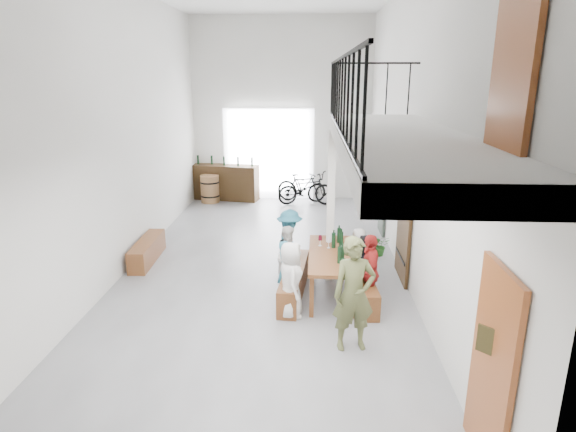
# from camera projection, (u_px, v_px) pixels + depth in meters

# --- Properties ---
(floor) EXTENTS (12.00, 12.00, 0.00)m
(floor) POSITION_uv_depth(u_px,v_px,m) (264.00, 269.00, 9.76)
(floor) COLOR slate
(floor) RESTS_ON ground
(room_walls) EXTENTS (12.00, 12.00, 12.00)m
(room_walls) POSITION_uv_depth(u_px,v_px,m) (261.00, 88.00, 8.76)
(room_walls) COLOR white
(room_walls) RESTS_ON ground
(gateway_portal) EXTENTS (2.80, 0.08, 2.80)m
(gateway_portal) POSITION_uv_depth(u_px,v_px,m) (269.00, 154.00, 15.08)
(gateway_portal) COLOR white
(gateway_portal) RESTS_ON ground
(right_wall_decor) EXTENTS (0.07, 8.28, 5.07)m
(right_wall_decor) POSITION_uv_depth(u_px,v_px,m) (426.00, 214.00, 7.36)
(right_wall_decor) COLOR brown
(right_wall_decor) RESTS_ON ground
(balcony) EXTENTS (1.52, 5.62, 4.00)m
(balcony) POSITION_uv_depth(u_px,v_px,m) (398.00, 146.00, 5.84)
(balcony) COLOR silver
(balcony) RESTS_ON ground
(tasting_table) EXTENTS (0.83, 1.97, 0.79)m
(tasting_table) POSITION_uv_depth(u_px,v_px,m) (332.00, 258.00, 8.43)
(tasting_table) COLOR brown
(tasting_table) RESTS_ON ground
(bench_inner) EXTENTS (0.52, 2.07, 0.47)m
(bench_inner) POSITION_uv_depth(u_px,v_px,m) (294.00, 281.00, 8.61)
(bench_inner) COLOR brown
(bench_inner) RESTS_ON ground
(bench_wall) EXTENTS (0.38, 1.94, 0.44)m
(bench_wall) POSITION_uv_depth(u_px,v_px,m) (363.00, 285.00, 8.50)
(bench_wall) COLOR brown
(bench_wall) RESTS_ON ground
(tableware) EXTENTS (0.45, 1.30, 0.35)m
(tableware) POSITION_uv_depth(u_px,v_px,m) (335.00, 241.00, 8.57)
(tableware) COLOR black
(tableware) RESTS_ON tasting_table
(side_bench) EXTENTS (0.41, 1.63, 0.46)m
(side_bench) POSITION_uv_depth(u_px,v_px,m) (147.00, 251.00, 10.13)
(side_bench) COLOR brown
(side_bench) RESTS_ON ground
(oak_barrel) EXTENTS (0.58, 0.58, 0.85)m
(oak_barrel) POSITION_uv_depth(u_px,v_px,m) (210.00, 189.00, 14.79)
(oak_barrel) COLOR brown
(oak_barrel) RESTS_ON ground
(serving_counter) EXTENTS (2.14, 0.92, 1.09)m
(serving_counter) POSITION_uv_depth(u_px,v_px,m) (225.00, 182.00, 15.10)
(serving_counter) COLOR #32210E
(serving_counter) RESTS_ON ground
(counter_bottles) EXTENTS (1.80, 0.37, 0.28)m
(counter_bottles) POSITION_uv_depth(u_px,v_px,m) (225.00, 161.00, 14.90)
(counter_bottles) COLOR black
(counter_bottles) RESTS_ON serving_counter
(guest_left_a) EXTENTS (0.50, 0.68, 1.27)m
(guest_left_a) POSITION_uv_depth(u_px,v_px,m) (291.00, 280.00, 7.70)
(guest_left_a) COLOR white
(guest_left_a) RESTS_ON ground
(guest_left_b) EXTENTS (0.38, 0.46, 1.07)m
(guest_left_b) POSITION_uv_depth(u_px,v_px,m) (285.00, 270.00, 8.35)
(guest_left_b) COLOR teal
(guest_left_b) RESTS_ON ground
(guest_left_c) EXTENTS (0.54, 0.63, 1.13)m
(guest_left_c) POSITION_uv_depth(u_px,v_px,m) (289.00, 255.00, 8.95)
(guest_left_c) COLOR white
(guest_left_c) RESTS_ON ground
(guest_left_d) EXTENTS (0.52, 0.87, 1.33)m
(guest_left_d) POSITION_uv_depth(u_px,v_px,m) (290.00, 243.00, 9.30)
(guest_left_d) COLOR teal
(guest_left_d) RESTS_ON ground
(guest_right_a) EXTENTS (0.34, 0.77, 1.30)m
(guest_right_a) POSITION_uv_depth(u_px,v_px,m) (370.00, 272.00, 7.97)
(guest_right_a) COLOR #A91F1D
(guest_right_a) RESTS_ON ground
(guest_right_b) EXTENTS (0.57, 1.11, 1.14)m
(guest_right_b) POSITION_uv_depth(u_px,v_px,m) (366.00, 265.00, 8.46)
(guest_right_b) COLOR black
(guest_right_b) RESTS_ON ground
(guest_right_c) EXTENTS (0.41, 0.55, 1.02)m
(guest_right_c) POSITION_uv_depth(u_px,v_px,m) (358.00, 254.00, 9.17)
(guest_right_c) COLOR white
(guest_right_c) RESTS_ON ground
(host_standing) EXTENTS (0.67, 0.51, 1.67)m
(host_standing) POSITION_uv_depth(u_px,v_px,m) (354.00, 294.00, 6.73)
(host_standing) COLOR brown
(host_standing) RESTS_ON ground
(potted_plant) EXTENTS (0.45, 0.40, 0.45)m
(potted_plant) POSITION_uv_depth(u_px,v_px,m) (380.00, 245.00, 10.45)
(potted_plant) COLOR #18501C
(potted_plant) RESTS_ON ground
(bicycle_near) EXTENTS (2.00, 1.31, 0.99)m
(bicycle_near) POSITION_uv_depth(u_px,v_px,m) (306.00, 187.00, 14.72)
(bicycle_near) COLOR black
(bicycle_near) RESTS_ON ground
(bicycle_far) EXTENTS (1.60, 0.99, 0.93)m
(bicycle_far) POSITION_uv_depth(u_px,v_px,m) (302.00, 189.00, 14.62)
(bicycle_far) COLOR black
(bicycle_far) RESTS_ON ground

